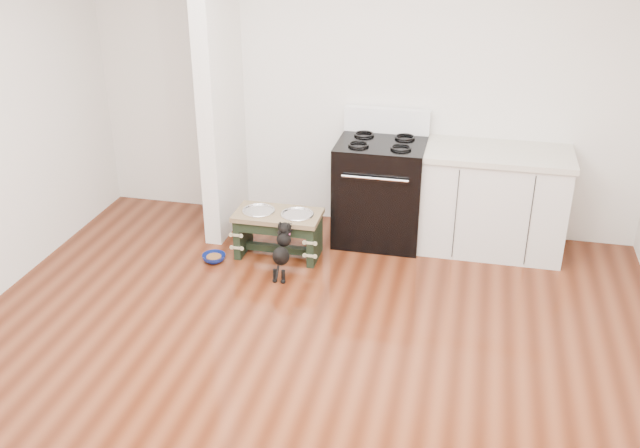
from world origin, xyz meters
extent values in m
plane|color=#421A0B|center=(0.00, 0.00, 0.00)|extent=(5.00, 5.00, 0.00)
plane|color=silver|center=(0.00, 2.50, 1.35)|extent=(5.00, 0.00, 5.00)
cube|color=silver|center=(-1.18, 2.10, 1.35)|extent=(0.15, 0.80, 2.70)
cube|color=black|center=(0.25, 2.15, 0.46)|extent=(0.76, 0.65, 0.92)
cube|color=black|center=(0.25, 1.84, 0.40)|extent=(0.58, 0.02, 0.50)
cylinder|color=silver|center=(0.25, 1.80, 0.72)|extent=(0.56, 0.02, 0.02)
cube|color=white|center=(0.25, 2.43, 1.03)|extent=(0.76, 0.08, 0.22)
torus|color=black|center=(0.07, 2.01, 0.93)|extent=(0.18, 0.18, 0.02)
torus|color=black|center=(0.43, 2.01, 0.93)|extent=(0.18, 0.18, 0.02)
torus|color=black|center=(0.07, 2.29, 0.93)|extent=(0.18, 0.18, 0.02)
torus|color=black|center=(0.43, 2.29, 0.93)|extent=(0.18, 0.18, 0.02)
cube|color=silver|center=(1.23, 2.18, 0.43)|extent=(1.20, 0.60, 0.86)
cube|color=#BDB5A1|center=(1.23, 2.18, 0.89)|extent=(1.24, 0.64, 0.05)
cube|color=black|center=(1.23, 1.92, 0.05)|extent=(1.20, 0.06, 0.10)
cube|color=black|center=(-0.87, 1.63, 0.18)|extent=(0.06, 0.35, 0.36)
cube|color=black|center=(-0.22, 1.63, 0.18)|extent=(0.06, 0.35, 0.36)
cube|color=black|center=(-0.54, 1.47, 0.32)|extent=(0.58, 0.03, 0.09)
cube|color=black|center=(-0.54, 1.63, 0.06)|extent=(0.58, 0.06, 0.06)
cube|color=brown|center=(-0.54, 1.63, 0.38)|extent=(0.73, 0.39, 0.04)
cylinder|color=silver|center=(-0.72, 1.63, 0.38)|extent=(0.25, 0.25, 0.05)
cylinder|color=silver|center=(-0.37, 1.63, 0.38)|extent=(0.25, 0.25, 0.05)
torus|color=silver|center=(-0.72, 1.63, 0.41)|extent=(0.29, 0.29, 0.02)
torus|color=silver|center=(-0.37, 1.63, 0.41)|extent=(0.29, 0.29, 0.02)
cylinder|color=black|center=(-0.45, 1.18, 0.06)|extent=(0.03, 0.03, 0.11)
cylinder|color=black|center=(-0.38, 1.18, 0.06)|extent=(0.03, 0.03, 0.11)
sphere|color=black|center=(-0.45, 1.17, 0.01)|extent=(0.04, 0.04, 0.04)
sphere|color=black|center=(-0.38, 1.17, 0.01)|extent=(0.04, 0.04, 0.04)
ellipsoid|color=black|center=(-0.41, 1.25, 0.20)|extent=(0.13, 0.30, 0.26)
sphere|color=black|center=(-0.41, 1.35, 0.31)|extent=(0.12, 0.12, 0.12)
sphere|color=black|center=(-0.41, 1.38, 0.39)|extent=(0.10, 0.10, 0.10)
sphere|color=black|center=(-0.45, 1.45, 0.39)|extent=(0.04, 0.04, 0.04)
sphere|color=black|center=(-0.38, 1.45, 0.39)|extent=(0.04, 0.04, 0.04)
cylinder|color=black|center=(-0.41, 1.14, 0.12)|extent=(0.02, 0.08, 0.10)
torus|color=#EB4587|center=(-0.41, 1.37, 0.35)|extent=(0.10, 0.06, 0.09)
imported|color=navy|center=(-1.06, 1.40, 0.03)|extent=(0.25, 0.25, 0.06)
cylinder|color=brown|center=(-1.06, 1.40, 0.04)|extent=(0.13, 0.13, 0.03)
camera|label=1|loc=(1.03, -3.64, 2.93)|focal=40.00mm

